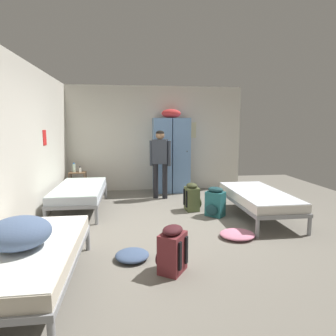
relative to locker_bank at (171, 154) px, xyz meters
name	(u,v)px	position (x,y,z in m)	size (l,w,h in m)	color
ground_plane	(170,227)	(-0.38, -2.59, -0.97)	(9.19, 9.19, 0.00)	slate
room_backdrop	(99,143)	(-1.63, -1.31, 0.36)	(4.52, 5.81, 2.66)	beige
locker_bank	(171,154)	(0.00, 0.00, 0.00)	(0.90, 0.55, 2.07)	#6B93C6
shelf_unit	(78,181)	(-2.28, -0.14, -0.62)	(0.38, 0.30, 0.57)	brown
bed_right	(258,197)	(1.27, -2.31, -0.59)	(0.90, 1.90, 0.49)	gray
bed_left_front	(31,255)	(-2.03, -4.26, -0.59)	(0.90, 1.90, 0.49)	gray
bed_left_rear	(80,191)	(-2.03, -1.39, -0.59)	(0.90, 1.90, 0.49)	gray
bedding_heap	(19,233)	(-2.10, -4.32, -0.33)	(0.60, 0.61, 0.30)	slate
person_traveler	(160,158)	(-0.35, -0.66, -0.03)	(0.47, 0.29, 1.56)	black
water_bottle	(74,168)	(-2.36, -0.12, -0.30)	(0.07, 0.07, 0.22)	silver
lotion_bottle	(80,170)	(-2.21, -0.18, -0.34)	(0.05, 0.05, 0.14)	white
backpack_maroon	(172,250)	(-0.56, -4.06, -0.71)	(0.41, 0.41, 0.55)	maroon
backpack_olive	(192,197)	(0.19, -1.69, -0.71)	(0.35, 0.34, 0.55)	#566038
backpack_teal	(215,202)	(0.53, -2.11, -0.71)	(0.42, 0.42, 0.55)	#23666B
clothes_pile_pink	(237,234)	(0.56, -3.18, -0.92)	(0.53, 0.48, 0.10)	pink
clothes_pile_denim	(132,255)	(-1.02, -3.69, -0.92)	(0.43, 0.43, 0.10)	#42567A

